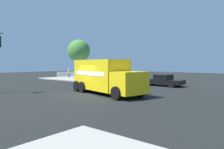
{
  "coord_description": "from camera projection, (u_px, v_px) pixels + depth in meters",
  "views": [
    {
      "loc": [
        12.89,
        13.39,
        2.65
      ],
      "look_at": [
        -0.83,
        2.13,
        1.73
      ],
      "focal_mm": 33.45,
      "sensor_mm": 36.0,
      "label": 1
    }
  ],
  "objects": [
    {
      "name": "sedan_tan",
      "position": [
        118.0,
        79.0,
        27.28
      ],
      "size": [
        2.23,
        4.39,
        1.31
      ],
      "color": "tan",
      "rests_on": "ground"
    },
    {
      "name": "sidewalk_corner_near",
      "position": [
        90.0,
        78.0,
        37.58
      ],
      "size": [
        12.7,
        12.7,
        0.14
      ],
      "primitive_type": "cube",
      "color": "#9E998E",
      "rests_on": "ground"
    },
    {
      "name": "pedestrian_crossing",
      "position": [
        77.0,
        73.0,
        36.1
      ],
      "size": [
        0.37,
        0.46,
        1.64
      ],
      "color": "navy",
      "rests_on": "sidewalk_corner_near"
    },
    {
      "name": "ground_plane",
      "position": [
        88.0,
        93.0,
        18.57
      ],
      "size": [
        100.0,
        100.0,
        0.0
      ],
      "primitive_type": "plane",
      "color": "black"
    },
    {
      "name": "shade_tree_near",
      "position": [
        79.0,
        51.0,
        37.8
      ],
      "size": [
        4.05,
        4.05,
        6.87
      ],
      "color": "brown",
      "rests_on": "sidewalk_corner_near"
    },
    {
      "name": "delivery_truck",
      "position": [
        105.0,
        76.0,
        18.36
      ],
      "size": [
        4.34,
        7.99,
        3.0
      ],
      "color": "yellow",
      "rests_on": "ground"
    },
    {
      "name": "picket_fence_run",
      "position": [
        68.0,
        74.0,
        41.41
      ],
      "size": [
        5.14,
        0.05,
        0.95
      ],
      "color": "white",
      "rests_on": "sidewalk_corner_near"
    },
    {
      "name": "pedestrian_near_corner",
      "position": [
        69.0,
        72.0,
        38.01
      ],
      "size": [
        0.47,
        0.36,
        1.67
      ],
      "color": "#4C4C51",
      "rests_on": "sidewalk_corner_near"
    },
    {
      "name": "pickup_black",
      "position": [
        162.0,
        80.0,
        24.87
      ],
      "size": [
        2.32,
        5.23,
        1.38
      ],
      "color": "black",
      "rests_on": "ground"
    }
  ]
}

